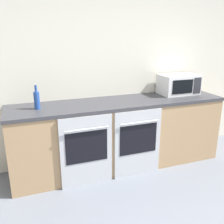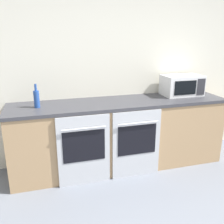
% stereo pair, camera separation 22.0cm
% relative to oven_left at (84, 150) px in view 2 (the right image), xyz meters
% --- Properties ---
extents(wall_back, '(10.00, 0.06, 2.60)m').
position_rel_oven_left_xyz_m(wall_back, '(0.54, 0.68, 0.86)').
color(wall_back, silver).
rests_on(wall_back, ground_plane).
extents(counter_back, '(2.82, 0.66, 0.91)m').
position_rel_oven_left_xyz_m(counter_back, '(0.54, 0.33, 0.02)').
color(counter_back, tan).
rests_on(counter_back, ground_plane).
extents(oven_left, '(0.62, 0.06, 0.87)m').
position_rel_oven_left_xyz_m(oven_left, '(0.00, 0.00, 0.00)').
color(oven_left, '#B7BABF').
rests_on(oven_left, ground_plane).
extents(oven_right, '(0.62, 0.06, 0.87)m').
position_rel_oven_left_xyz_m(oven_right, '(0.65, 0.00, 0.00)').
color(oven_right, '#B7BABF').
rests_on(oven_right, ground_plane).
extents(microwave, '(0.54, 0.35, 0.28)m').
position_rel_oven_left_xyz_m(microwave, '(1.49, 0.43, 0.61)').
color(microwave, silver).
rests_on(microwave, counter_back).
extents(bottle_amber, '(0.07, 0.07, 0.23)m').
position_rel_oven_left_xyz_m(bottle_amber, '(1.83, 0.57, 0.56)').
color(bottle_amber, '#8C5114').
rests_on(bottle_amber, counter_back).
extents(bottle_blue, '(0.07, 0.07, 0.28)m').
position_rel_oven_left_xyz_m(bottle_blue, '(-0.48, 0.33, 0.58)').
color(bottle_blue, '#234793').
rests_on(bottle_blue, counter_back).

